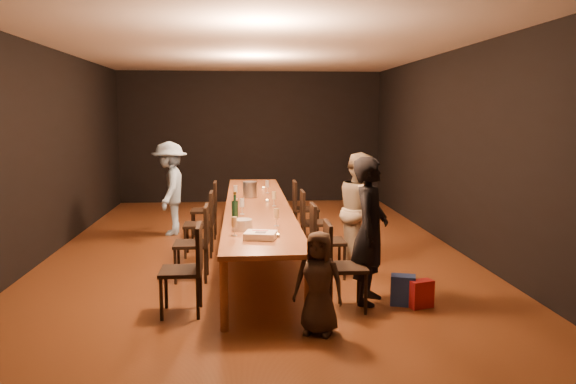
{
  "coord_description": "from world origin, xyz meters",
  "views": [
    {
      "loc": [
        -0.22,
        -8.02,
        2.05
      ],
      "look_at": [
        0.4,
        -0.6,
        1.0
      ],
      "focal_mm": 35.0,
      "sensor_mm": 36.0,
      "label": 1
    }
  ],
  "objects": [
    {
      "name": "chair_right_2",
      "position": [
        0.85,
        0.0,
        0.47
      ],
      "size": [
        0.42,
        0.42,
        0.93
      ],
      "primitive_type": null,
      "rotation": [
        0.0,
        0.0,
        -1.57
      ],
      "color": "black",
      "rests_on": "ground"
    },
    {
      "name": "chair_left_3",
      "position": [
        -0.85,
        1.2,
        0.47
      ],
      "size": [
        0.42,
        0.42,
        0.93
      ],
      "primitive_type": null,
      "rotation": [
        0.0,
        0.0,
        1.57
      ],
      "color": "black",
      "rests_on": "ground"
    },
    {
      "name": "wineglass_4",
      "position": [
        -0.32,
        0.48,
        0.85
      ],
      "size": [
        0.06,
        0.06,
        0.21
      ],
      "primitive_type": null,
      "color": "silver",
      "rests_on": "table"
    },
    {
      "name": "child",
      "position": [
        0.48,
        -3.02,
        0.49
      ],
      "size": [
        0.56,
        0.47,
        0.97
      ],
      "primitive_type": "imported",
      "rotation": [
        0.0,
        0.0,
        -0.4
      ],
      "color": "#382B1F",
      "rests_on": "ground"
    },
    {
      "name": "chair_right_3",
      "position": [
        0.85,
        1.2,
        0.47
      ],
      "size": [
        0.42,
        0.42,
        0.93
      ],
      "primitive_type": null,
      "rotation": [
        0.0,
        0.0,
        -1.57
      ],
      "color": "black",
      "rests_on": "ground"
    },
    {
      "name": "champagne_bottle",
      "position": [
        -0.31,
        -1.13,
        0.92
      ],
      "size": [
        0.08,
        0.08,
        0.34
      ],
      "primitive_type": null,
      "rotation": [
        0.0,
        0.0,
        -0.03
      ],
      "color": "black",
      "rests_on": "table"
    },
    {
      "name": "wineglass_2",
      "position": [
        -0.22,
        -0.84,
        0.85
      ],
      "size": [
        0.06,
        0.06,
        0.21
      ],
      "primitive_type": null,
      "color": "silver",
      "rests_on": "table"
    },
    {
      "name": "room_shell",
      "position": [
        0.0,
        0.0,
        2.08
      ],
      "size": [
        6.04,
        10.04,
        3.02
      ],
      "color": "black",
      "rests_on": "ground"
    },
    {
      "name": "tealight_near",
      "position": [
        0.15,
        -2.23,
        0.77
      ],
      "size": [
        0.05,
        0.05,
        0.03
      ],
      "primitive_type": "cylinder",
      "color": "#B2B7B2",
      "rests_on": "table"
    },
    {
      "name": "man_blue",
      "position": [
        -1.43,
        1.5,
        0.79
      ],
      "size": [
        0.6,
        1.02,
        1.58
      ],
      "primitive_type": "imported",
      "rotation": [
        0.0,
        0.0,
        -1.58
      ],
      "color": "#8EB6DB",
      "rests_on": "ground"
    },
    {
      "name": "wineglass_3",
      "position": [
        0.23,
        -0.22,
        0.85
      ],
      "size": [
        0.06,
        0.06,
        0.21
      ],
      "primitive_type": null,
      "color": "beige",
      "rests_on": "table"
    },
    {
      "name": "gift_bag_blue",
      "position": [
        1.5,
        -2.32,
        0.16
      ],
      "size": [
        0.3,
        0.24,
        0.32
      ],
      "primitive_type": "cube",
      "rotation": [
        0.0,
        0.0,
        -0.3
      ],
      "color": "#23429B",
      "rests_on": "ground"
    },
    {
      "name": "ice_bucket",
      "position": [
        -0.1,
        0.67,
        0.87
      ],
      "size": [
        0.28,
        0.28,
        0.24
      ],
      "primitive_type": "cylinder",
      "rotation": [
        0.0,
        0.0,
        -0.35
      ],
      "color": "#B7B8BC",
      "rests_on": "table"
    },
    {
      "name": "tealight_far",
      "position": [
        0.15,
        1.56,
        0.77
      ],
      "size": [
        0.05,
        0.05,
        0.03
      ],
      "primitive_type": "cylinder",
      "color": "#B2B7B2",
      "rests_on": "table"
    },
    {
      "name": "ground",
      "position": [
        0.0,
        0.0,
        0.0
      ],
      "size": [
        10.0,
        10.0,
        0.0
      ],
      "primitive_type": "plane",
      "color": "#4A2112",
      "rests_on": "ground"
    },
    {
      "name": "chair_right_1",
      "position": [
        0.85,
        -1.2,
        0.47
      ],
      "size": [
        0.42,
        0.42,
        0.93
      ],
      "primitive_type": null,
      "rotation": [
        0.0,
        0.0,
        -1.57
      ],
      "color": "black",
      "rests_on": "ground"
    },
    {
      "name": "table",
      "position": [
        0.0,
        0.0,
        0.7
      ],
      "size": [
        0.9,
        6.0,
        0.75
      ],
      "color": "brown",
      "rests_on": "ground"
    },
    {
      "name": "woman_tan",
      "position": [
        1.36,
        -0.75,
        0.77
      ],
      "size": [
        0.64,
        0.79,
        1.54
      ],
      "primitive_type": "imported",
      "rotation": [
        0.0,
        0.0,
        1.5
      ],
      "color": "#BCAB8D",
      "rests_on": "ground"
    },
    {
      "name": "wineglass_0",
      "position": [
        -0.31,
        -2.13,
        0.85
      ],
      "size": [
        0.06,
        0.06,
        0.21
      ],
      "primitive_type": null,
      "color": "beige",
      "rests_on": "table"
    },
    {
      "name": "chair_left_0",
      "position": [
        -0.85,
        -2.4,
        0.47
      ],
      "size": [
        0.42,
        0.42,
        0.93
      ],
      "primitive_type": null,
      "rotation": [
        0.0,
        0.0,
        1.57
      ],
      "color": "black",
      "rests_on": "ground"
    },
    {
      "name": "woman_birthday",
      "position": [
        1.15,
        -2.2,
        0.8
      ],
      "size": [
        0.59,
        0.69,
        1.59
      ],
      "primitive_type": "imported",
      "rotation": [
        0.0,
        0.0,
        1.15
      ],
      "color": "black",
      "rests_on": "ground"
    },
    {
      "name": "tealight_mid",
      "position": [
        0.15,
        0.15,
        0.77
      ],
      "size": [
        0.05,
        0.05,
        0.03
      ],
      "primitive_type": "cylinder",
      "color": "#B2B7B2",
      "rests_on": "table"
    },
    {
      "name": "chair_left_2",
      "position": [
        -0.85,
        0.0,
        0.47
      ],
      "size": [
        0.42,
        0.42,
        0.93
      ],
      "primitive_type": null,
      "rotation": [
        0.0,
        0.0,
        1.57
      ],
      "color": "black",
      "rests_on": "ground"
    },
    {
      "name": "plate_stack",
      "position": [
        -0.22,
        -1.85,
        0.81
      ],
      "size": [
        0.28,
        0.28,
        0.13
      ],
      "primitive_type": "cylinder",
      "rotation": [
        0.0,
        0.0,
        0.29
      ],
      "color": "white",
      "rests_on": "table"
    },
    {
      "name": "chair_right_0",
      "position": [
        0.85,
        -2.4,
        0.47
      ],
      "size": [
        0.42,
        0.42,
        0.93
      ],
      "primitive_type": null,
      "rotation": [
        0.0,
        0.0,
        -1.57
      ],
      "color": "black",
      "rests_on": "ground"
    },
    {
      "name": "wineglass_5",
      "position": [
        0.19,
        1.08,
        0.85
      ],
      "size": [
        0.06,
        0.06,
        0.21
      ],
      "primitive_type": null,
      "color": "silver",
      "rests_on": "table"
    },
    {
      "name": "chair_left_1",
      "position": [
        -0.85,
        -1.2,
        0.47
      ],
      "size": [
        0.42,
        0.42,
        0.93
      ],
      "primitive_type": null,
      "rotation": [
        0.0,
        0.0,
        1.57
      ],
      "color": "black",
      "rests_on": "ground"
    },
    {
      "name": "gift_bag_red",
      "position": [
        1.66,
        -2.42,
        0.15
      ],
      "size": [
        0.28,
        0.2,
        0.29
      ],
      "primitive_type": "cube",
      "rotation": [
        0.0,
        0.0,
        0.31
      ],
      "color": "red",
      "rests_on": "ground"
    },
    {
      "name": "wineglass_1",
      "position": [
        0.17,
        -1.64,
        0.85
      ],
      "size": [
        0.06,
        0.06,
        0.21
      ],
      "primitive_type": null,
      "color": "beige",
      "rests_on": "table"
    },
    {
      "name": "birthday_cake",
      "position": [
        -0.03,
        -2.3,
        0.79
      ],
      "size": [
        0.37,
        0.32,
        0.08
      ],
      "rotation": [
        0.0,
        0.0,
        -0.21
      ],
      "color": "white",
      "rests_on": "table"
    }
  ]
}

